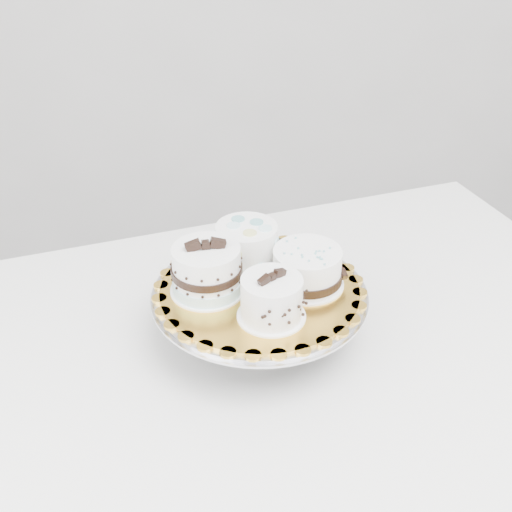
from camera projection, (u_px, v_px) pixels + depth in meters
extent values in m
cube|color=white|center=(267.00, 364.00, 1.02)|extent=(1.41, 1.07, 0.04)
cube|color=white|center=(426.00, 329.00, 1.68)|extent=(0.06, 0.06, 0.71)
cylinder|color=gray|center=(259.00, 333.00, 1.04)|extent=(0.15, 0.15, 0.01)
cylinder|color=gray|center=(259.00, 316.00, 1.02)|extent=(0.10, 0.10, 0.08)
cylinder|color=silver|center=(260.00, 293.00, 1.00)|extent=(0.33, 0.33, 0.01)
cylinder|color=silver|center=(260.00, 294.00, 1.00)|extent=(0.34, 0.34, 0.00)
cylinder|color=gold|center=(260.00, 289.00, 0.99)|extent=(0.41, 0.41, 0.00)
cylinder|color=white|center=(271.00, 316.00, 0.93)|extent=(0.10, 0.10, 0.00)
cylinder|color=white|center=(272.00, 298.00, 0.91)|extent=(0.12, 0.12, 0.06)
cylinder|color=white|center=(208.00, 289.00, 0.99)|extent=(0.12, 0.12, 0.00)
cylinder|color=white|center=(207.00, 269.00, 0.96)|extent=(0.11, 0.11, 0.07)
cylinder|color=#BCE7EE|center=(207.00, 284.00, 0.98)|extent=(0.11, 0.11, 0.02)
cylinder|color=black|center=(207.00, 269.00, 0.97)|extent=(0.11, 0.11, 0.01)
cylinder|color=white|center=(247.00, 264.00, 1.04)|extent=(0.11, 0.11, 0.00)
cylinder|color=white|center=(247.00, 245.00, 1.03)|extent=(0.13, 0.13, 0.07)
cylinder|color=white|center=(306.00, 283.00, 1.00)|extent=(0.12, 0.12, 0.00)
cylinder|color=white|center=(307.00, 267.00, 0.98)|extent=(0.12, 0.12, 0.06)
cylinder|color=black|center=(307.00, 275.00, 0.99)|extent=(0.11, 0.11, 0.01)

